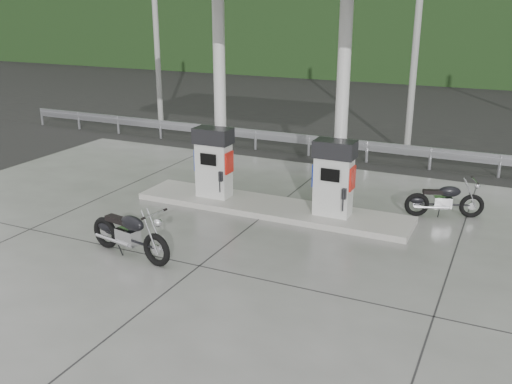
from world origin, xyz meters
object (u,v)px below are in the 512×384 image
at_px(motorcycle_right, 445,200).
at_px(motorcycle_left, 130,234).
at_px(gas_pump_left, 214,163).
at_px(gas_pump_right, 334,178).

bearing_deg(motorcycle_right, motorcycle_left, -157.44).
height_order(gas_pump_left, motorcycle_left, gas_pump_left).
xyz_separation_m(motorcycle_left, motorcycle_right, (5.49, 5.07, -0.07)).
relative_size(gas_pump_left, motorcycle_right, 1.02).
xyz_separation_m(gas_pump_right, motorcycle_right, (2.37, 1.39, -0.63)).
xyz_separation_m(gas_pump_right, motorcycle_left, (-3.11, -3.69, -0.57)).
bearing_deg(motorcycle_right, gas_pump_left, 173.77).
bearing_deg(motorcycle_right, gas_pump_right, -169.90).
relative_size(gas_pump_right, motorcycle_left, 0.88).
relative_size(motorcycle_left, motorcycle_right, 1.16).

